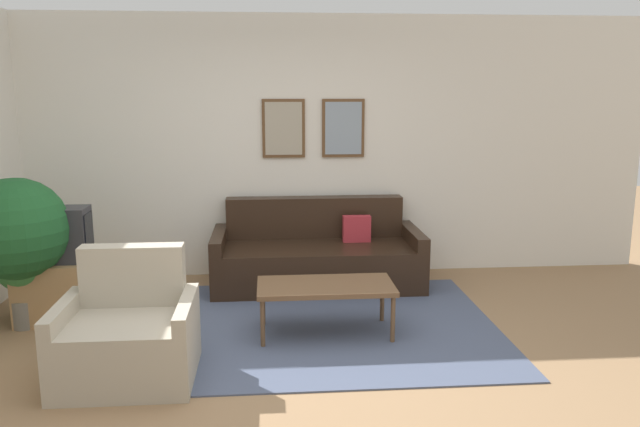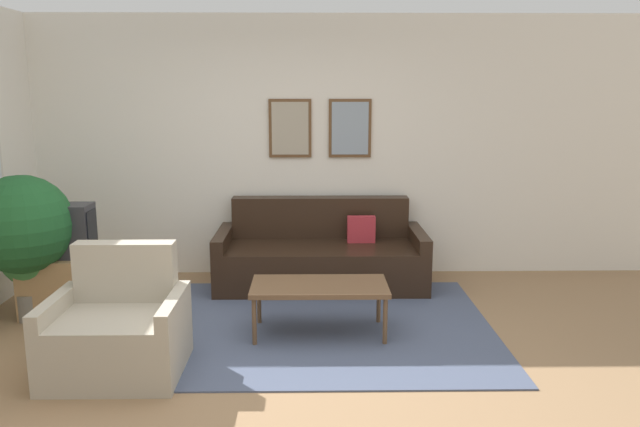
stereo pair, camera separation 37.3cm
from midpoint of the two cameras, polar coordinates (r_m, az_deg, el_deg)
ground_plane at (r=4.51m, az=-6.13°, el=-14.35°), size 16.00×16.00×0.00m
area_rug at (r=5.29m, az=-1.77°, el=-10.24°), size 2.87×2.31×0.01m
wall_back at (r=6.56m, az=-5.86°, el=6.04°), size 8.00×0.09×2.70m
couch at (r=6.30m, az=-1.97°, el=-3.96°), size 2.06×0.90×0.85m
coffee_table at (r=5.01m, az=-1.63°, el=-6.88°), size 1.09×0.54×0.42m
tv_stand at (r=5.86m, az=-24.43°, el=-6.47°), size 0.66×0.45×0.52m
tv at (r=5.74m, az=-24.80°, el=-1.79°), size 0.56×0.28×0.46m
armchair at (r=4.58m, az=-19.43°, el=-10.61°), size 0.90×0.76×0.87m
potted_plant_tall at (r=5.69m, az=-27.71°, el=-1.39°), size 0.83×0.83×1.25m
potted_plant_by_window at (r=5.99m, az=-25.12°, el=-3.91°), size 0.44×0.44×0.74m
potted_plant_small at (r=5.87m, az=-26.92°, el=-4.15°), size 0.54×0.54×0.81m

